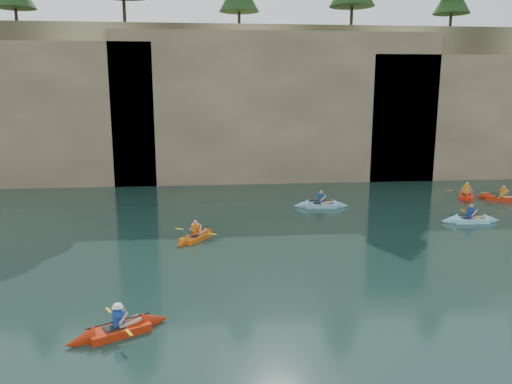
{
  "coord_description": "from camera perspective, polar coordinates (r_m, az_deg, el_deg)",
  "views": [
    {
      "loc": [
        -3.41,
        -14.87,
        6.94
      ],
      "look_at": [
        -1.48,
        4.09,
        3.0
      ],
      "focal_mm": 35.0,
      "sensor_mm": 36.0,
      "label": 1
    }
  ],
  "objects": [
    {
      "name": "kayaker_red_far",
      "position": [
        35.17,
        22.89,
        -0.37
      ],
      "size": [
        2.31,
        3.48,
        1.29
      ],
      "rotation": [
        0.0,
        0.0,
        1.09
      ],
      "color": "red",
      "rests_on": "ground"
    },
    {
      "name": "kayaker_ltblue_mid",
      "position": [
        30.08,
        7.41,
        -1.46
      ],
      "size": [
        3.35,
        2.46,
        1.26
      ],
      "rotation": [
        0.0,
        0.0,
        -0.1
      ],
      "color": "#7BBBCF",
      "rests_on": "ground"
    },
    {
      "name": "cliff",
      "position": [
        45.01,
        -1.5,
        10.48
      ],
      "size": [
        70.0,
        16.0,
        12.0
      ],
      "primitive_type": "cube",
      "color": "tan",
      "rests_on": "ground"
    },
    {
      "name": "sea_cave_center",
      "position": [
        37.21,
        -6.68,
        3.35
      ],
      "size": [
        3.5,
        1.0,
        3.2
      ],
      "primitive_type": "cube",
      "color": "black",
      "rests_on": "ground"
    },
    {
      "name": "kayaker_ltblue_near",
      "position": [
        28.81,
        23.28,
        -2.92
      ],
      "size": [
        3.18,
        2.44,
        1.24
      ],
      "rotation": [
        0.0,
        0.0,
        -0.06
      ],
      "color": "#94D9F9",
      "rests_on": "ground"
    },
    {
      "name": "cliff_slab_center",
      "position": [
        37.88,
        2.43,
        9.79
      ],
      "size": [
        24.0,
        2.4,
        11.4
      ],
      "primitive_type": "cube",
      "color": "tan",
      "rests_on": "ground"
    },
    {
      "name": "kayaker_extra_east",
      "position": [
        35.19,
        26.37,
        -0.68
      ],
      "size": [
        2.83,
        2.78,
        1.23
      ],
      "rotation": [
        0.0,
        0.0,
        -0.77
      ],
      "color": "red",
      "rests_on": "ground"
    },
    {
      "name": "sea_cave_west",
      "position": [
        39.91,
        -27.26,
        3.27
      ],
      "size": [
        4.5,
        1.0,
        4.0
      ],
      "primitive_type": "cube",
      "color": "black",
      "rests_on": "ground"
    },
    {
      "name": "ground",
      "position": [
        16.76,
        6.62,
        -12.87
      ],
      "size": [
        160.0,
        160.0,
        0.0
      ],
      "primitive_type": "plane",
      "color": "black",
      "rests_on": "ground"
    },
    {
      "name": "sea_cave_east",
      "position": [
        39.46,
        14.14,
        4.5
      ],
      "size": [
        5.0,
        1.0,
        4.5
      ],
      "primitive_type": "cube",
      "color": "black",
      "rests_on": "ground"
    },
    {
      "name": "main_kayaker",
      "position": [
        15.42,
        -15.4,
        -14.88
      ],
      "size": [
        3.03,
        2.09,
        1.14
      ],
      "rotation": [
        0.0,
        0.0,
        0.5
      ],
      "color": "red",
      "rests_on": "ground"
    },
    {
      "name": "kayaker_orange",
      "position": [
        23.68,
        -6.9,
        -5.09
      ],
      "size": [
        2.26,
        2.92,
        1.16
      ],
      "rotation": [
        0.0,
        0.0,
        0.99
      ],
      "color": "#DE5C0E",
      "rests_on": "ground"
    }
  ]
}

